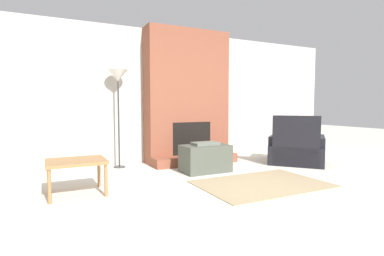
{
  "coord_description": "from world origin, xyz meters",
  "views": [
    {
      "loc": [
        -2.59,
        -2.62,
        1.12
      ],
      "look_at": [
        0.0,
        2.58,
        0.68
      ],
      "focal_mm": 28.0,
      "sensor_mm": 36.0,
      "label": 1
    }
  ],
  "objects": [
    {
      "name": "wall_back",
      "position": [
        0.0,
        3.06,
        1.3
      ],
      "size": [
        7.62,
        0.06,
        2.6
      ],
      "primitive_type": "cube",
      "color": "#BCB7AD",
      "rests_on": "ground_plane"
    },
    {
      "name": "armchair",
      "position": [
        1.78,
        1.61,
        0.27
      ],
      "size": [
        1.42,
        1.42,
        0.94
      ],
      "rotation": [
        0.0,
        0.0,
        2.29
      ],
      "color": "black",
      "rests_on": "ground_plane"
    },
    {
      "name": "floor_lamp_left",
      "position": [
        -1.38,
        2.77,
        1.55
      ],
      "size": [
        0.34,
        0.34,
        1.76
      ],
      "color": "#333333",
      "rests_on": "ground_plane"
    },
    {
      "name": "ottoman",
      "position": [
        -0.16,
        1.76,
        0.24
      ],
      "size": [
        0.8,
        0.49,
        0.51
      ],
      "color": "#474C42",
      "rests_on": "ground_plane"
    },
    {
      "name": "area_rug",
      "position": [
        0.17,
        0.69,
        0.01
      ],
      "size": [
        1.8,
        1.23,
        0.01
      ],
      "primitive_type": "cube",
      "color": "#9E8966",
      "rests_on": "ground_plane"
    },
    {
      "name": "ground_plane",
      "position": [
        0.0,
        0.0,
        0.0
      ],
      "size": [
        24.0,
        24.0,
        0.0
      ],
      "primitive_type": "plane",
      "color": "beige"
    },
    {
      "name": "fireplace",
      "position": [
        0.0,
        2.78,
        1.24
      ],
      "size": [
        1.69,
        0.78,
        2.6
      ],
      "color": "brown",
      "rests_on": "ground_plane"
    },
    {
      "name": "side_table",
      "position": [
        -2.24,
        1.35,
        0.39
      ],
      "size": [
        0.71,
        0.59,
        0.44
      ],
      "color": "#9E7042",
      "rests_on": "ground_plane"
    }
  ]
}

